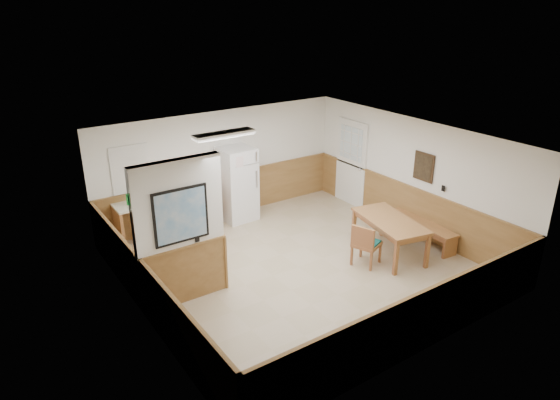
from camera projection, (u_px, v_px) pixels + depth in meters
ground at (298, 267)px, 9.57m from camera, size 6.00×6.00×0.00m
ceiling at (300, 140)px, 8.63m from camera, size 6.00×6.00×0.02m
back_wall at (222, 165)px, 11.40m from camera, size 6.00×0.02×2.50m
right_wall at (412, 176)px, 10.66m from camera, size 0.02×6.00×2.50m
left_wall at (139, 250)px, 7.53m from camera, size 0.02×6.00×2.50m
wainscot_back at (224, 196)px, 11.66m from camera, size 6.00×0.04×1.00m
wainscot_right at (408, 209)px, 10.93m from camera, size 0.04×6.00×1.00m
wainscot_left at (146, 292)px, 7.83m from camera, size 0.04×6.00×1.00m
partition_wall at (180, 234)px, 8.08m from camera, size 1.50×0.20×2.50m
kitchen_counter at (181, 213)px, 10.82m from camera, size 2.20×0.61×1.00m
exterior_door at (351, 163)px, 12.17m from camera, size 0.07×1.02×2.15m
kitchen_window at (130, 169)px, 10.17m from camera, size 0.80×0.04×1.00m
wall_painting at (424, 167)px, 10.30m from camera, size 0.04×0.50×0.60m
fluorescent_fixture at (224, 134)px, 9.23m from camera, size 1.20×0.30×0.09m
refrigerator at (237, 184)px, 11.36m from camera, size 0.78×0.74×1.71m
dining_table at (390, 224)px, 9.83m from camera, size 1.14×1.78×0.75m
dining_bench at (422, 226)px, 10.46m from camera, size 0.53×1.71×0.45m
dining_chair at (365, 242)px, 9.43m from camera, size 0.76×0.64×0.85m
fire_extinguisher at (206, 181)px, 10.88m from camera, size 0.13×0.13×0.43m
soap_bottle at (128, 199)px, 10.06m from camera, size 0.08×0.08×0.24m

